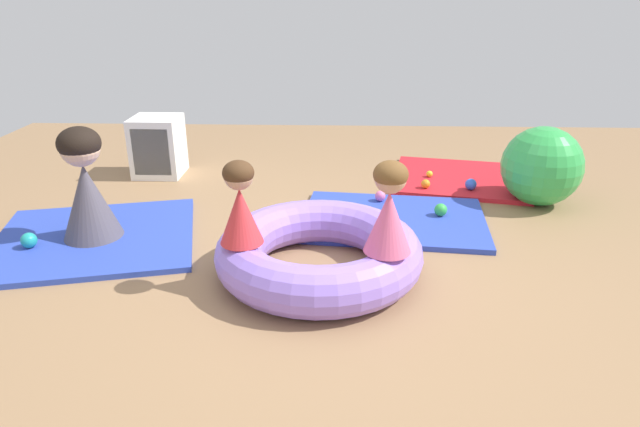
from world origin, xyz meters
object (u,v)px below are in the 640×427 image
Objects in this scene: play_ball_yellow at (429,174)px; child_in_pink at (389,208)px; adult_seated at (86,185)px; exercise_ball_large at (542,166)px; play_ball_teal at (29,240)px; play_ball_green at (441,210)px; play_ball_pink at (380,196)px; play_ball_orange at (426,184)px; storage_cube at (157,147)px; child_in_red at (240,204)px; inflatable_cushion at (319,252)px; play_ball_blue at (471,184)px.

child_in_pink is at bearing -105.05° from play_ball_yellow.
exercise_ball_large is at bearing -109.68° from adult_seated.
child_in_pink is 5.00× the size of play_ball_teal.
play_ball_pink is (-0.45, 0.30, -0.01)m from play_ball_green.
storage_cube is (-2.50, 0.41, 0.20)m from play_ball_orange.
play_ball_teal is 0.19× the size of storage_cube.
child_in_red is at bearing 160.15° from child_in_pink.
inflatable_cushion is 16.35× the size of play_ball_orange.
play_ball_yellow is 0.09× the size of exercise_ball_large.
play_ball_pink is at bearing -175.81° from exercise_ball_large.
child_in_red is 1.66m from play_ball_teal.
play_ball_yellow is at bearing 84.23° from child_in_red.
play_ball_teal is 3.51m from play_ball_blue.
play_ball_blue is (0.36, 0.61, 0.00)m from play_ball_green.
play_ball_green is at bearing -120.79° from play_ball_blue.
play_ball_orange is 0.64m from play_ball_green.
child_in_pink is 0.67× the size of adult_seated.
play_ball_green is 0.99× the size of play_ball_blue.
child_in_pink is 0.81× the size of exercise_ball_large.
play_ball_pink is 1.35m from exercise_ball_large.
inflatable_cushion is 1.64× the size of adult_seated.
play_ball_green is at bearing -22.42° from storage_cube.
adult_seated is at bearing -156.33° from play_ball_orange.
exercise_ball_large is (0.51, -0.21, 0.24)m from play_ball_blue.
play_ball_yellow is (2.60, 1.42, -0.36)m from adult_seated.
play_ball_green is 0.99m from exercise_ball_large.
play_ball_orange is (0.89, 1.54, -0.07)m from inflatable_cushion.
play_ball_orange is at bearing -104.46° from play_ball_yellow.
child_in_red is 1.80m from play_ball_green.
inflatable_cushion is 13.16× the size of play_ball_green.
inflatable_cushion is 2.00m from play_ball_teal.
play_ball_pink is at bearing 21.62° from play_ball_teal.
play_ball_orange is 3.16m from play_ball_teal.
inflatable_cushion reaches higher than play_ball_pink.
play_ball_yellow is 0.68× the size of play_ball_pink.
inflatable_cushion is 2.22m from exercise_ball_large.
play_ball_orange is at bearing 24.41° from play_ball_teal.
adult_seated is 13.22× the size of play_ball_yellow.
inflatable_cushion is 1.28m from play_ball_green.
play_ball_green is (0.03, -0.64, 0.01)m from play_ball_orange.
child_in_red reaches higher than inflatable_cushion.
play_ball_teal is 1.76m from storage_cube.
child_in_pink is 1.55m from play_ball_pink.
play_ball_yellow is (1.41, 2.04, -0.48)m from child_in_red.
storage_cube is at bearing 129.73° from inflatable_cushion.
play_ball_pink is (0.47, 1.20, -0.07)m from inflatable_cushion.
play_ball_teal is at bearing -158.38° from play_ball_pink.
play_ball_teal is at bearing -158.61° from play_ball_blue.
child_in_red is 0.85m from child_in_pink.
child_in_pink is at bearing -131.47° from exercise_ball_large.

